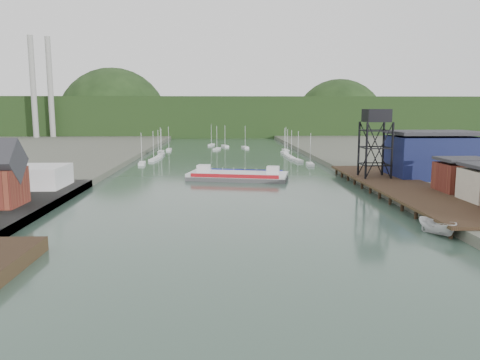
{
  "coord_description": "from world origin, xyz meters",
  "views": [
    {
      "loc": [
        -1.53,
        -50.82,
        18.13
      ],
      "look_at": [
        2.36,
        42.07,
        4.0
      ],
      "focal_mm": 35.0,
      "sensor_mm": 36.0,
      "label": 1
    }
  ],
  "objects": [
    {
      "name": "chain_ferry",
      "position": [
        2.92,
        69.14,
        1.05
      ],
      "size": [
        27.01,
        15.43,
        3.66
      ],
      "rotation": [
        0.0,
        0.0,
        -0.22
      ],
      "color": "#4B4B4D",
      "rests_on": "ground"
    },
    {
      "name": "marina_sailboats",
      "position": [
        0.08,
        138.46,
        0.35
      ],
      "size": [
        57.71,
        92.65,
        0.9
      ],
      "color": "silver",
      "rests_on": "ground"
    },
    {
      "name": "ground",
      "position": [
        0.0,
        0.0,
        0.0
      ],
      "size": [
        600.0,
        600.0,
        0.0
      ],
      "primitive_type": "plane",
      "color": "#2B4335",
      "rests_on": "ground"
    },
    {
      "name": "distant_hills",
      "position": [
        -3.98,
        301.35,
        10.38
      ],
      "size": [
        500.0,
        120.0,
        80.0
      ],
      "color": "black",
      "rests_on": "ground"
    },
    {
      "name": "east_pier",
      "position": [
        37.0,
        45.0,
        1.9
      ],
      "size": [
        14.0,
        70.0,
        2.45
      ],
      "color": "black",
      "rests_on": "ground"
    },
    {
      "name": "motorboat",
      "position": [
        29.8,
        13.73,
        1.23
      ],
      "size": [
        4.84,
        6.79,
        2.46
      ],
      "primitive_type": "imported",
      "rotation": [
        0.0,
        0.0,
        0.43
      ],
      "color": "silver",
      "rests_on": "ground"
    },
    {
      "name": "blue_shed",
      "position": [
        50.0,
        60.0,
        7.06
      ],
      "size": [
        20.5,
        14.5,
        11.3
      ],
      "color": "black",
      "rests_on": "east_land"
    },
    {
      "name": "smokestacks",
      "position": [
        -106.0,
        232.5,
        30.0
      ],
      "size": [
        11.2,
        8.2,
        60.0
      ],
      "color": "#9E9D98",
      "rests_on": "ground"
    },
    {
      "name": "white_shed",
      "position": [
        -44.0,
        50.0,
        3.85
      ],
      "size": [
        18.0,
        12.0,
        4.5
      ],
      "primitive_type": "cube",
      "color": "silver",
      "rests_on": "west_quay"
    },
    {
      "name": "lift_tower",
      "position": [
        35.0,
        58.0,
        15.65
      ],
      "size": [
        6.5,
        6.5,
        16.0
      ],
      "color": "black",
      "rests_on": "east_pier"
    }
  ]
}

